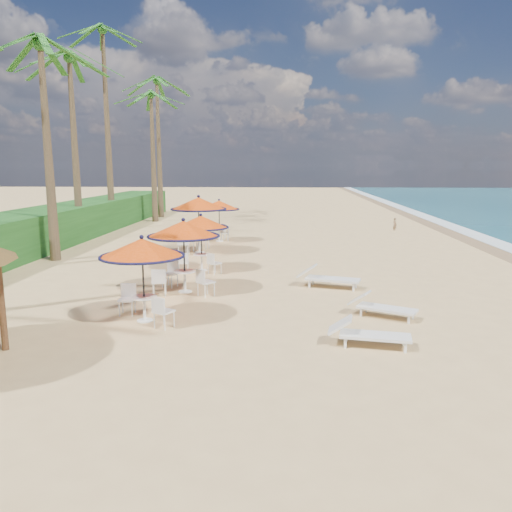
{
  "coord_description": "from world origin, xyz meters",
  "views": [
    {
      "loc": [
        -1.48,
        -11.74,
        3.94
      ],
      "look_at": [
        -2.42,
        3.31,
        1.2
      ],
      "focal_mm": 35.0,
      "sensor_mm": 36.0,
      "label": 1
    }
  ],
  "objects_px": {
    "lounger_far": "(326,277)",
    "lounger_near": "(366,333)",
    "station_4": "(220,209)",
    "lounger_mid": "(380,306)",
    "station_1": "(183,238)",
    "station_2": "(201,227)",
    "station_0": "(142,256)",
    "station_3": "(198,210)"
  },
  "relations": [
    {
      "from": "lounger_far",
      "to": "lounger_near",
      "type": "bearing_deg",
      "value": -68.94
    },
    {
      "from": "station_4",
      "to": "lounger_mid",
      "type": "xyz_separation_m",
      "value": [
        6.0,
        -13.07,
        -1.41
      ]
    },
    {
      "from": "lounger_near",
      "to": "lounger_far",
      "type": "distance_m",
      "value": 5.43
    },
    {
      "from": "station_1",
      "to": "lounger_far",
      "type": "relative_size",
      "value": 1.11
    },
    {
      "from": "station_2",
      "to": "lounger_mid",
      "type": "height_order",
      "value": "station_2"
    },
    {
      "from": "station_0",
      "to": "lounger_far",
      "type": "distance_m",
      "value": 6.45
    },
    {
      "from": "station_0",
      "to": "lounger_near",
      "type": "bearing_deg",
      "value": -15.37
    },
    {
      "from": "station_2",
      "to": "lounger_far",
      "type": "relative_size",
      "value": 1.03
    },
    {
      "from": "lounger_far",
      "to": "station_4",
      "type": "bearing_deg",
      "value": 132.19
    },
    {
      "from": "station_2",
      "to": "lounger_mid",
      "type": "bearing_deg",
      "value": -43.99
    },
    {
      "from": "station_4",
      "to": "lounger_far",
      "type": "height_order",
      "value": "station_4"
    },
    {
      "from": "lounger_near",
      "to": "station_0",
      "type": "bearing_deg",
      "value": 174.14
    },
    {
      "from": "station_3",
      "to": "station_4",
      "type": "height_order",
      "value": "station_3"
    },
    {
      "from": "station_3",
      "to": "lounger_far",
      "type": "height_order",
      "value": "station_3"
    },
    {
      "from": "lounger_mid",
      "to": "lounger_far",
      "type": "xyz_separation_m",
      "value": [
        -1.16,
        3.18,
        0.04
      ]
    },
    {
      "from": "station_4",
      "to": "lounger_near",
      "type": "height_order",
      "value": "station_4"
    },
    {
      "from": "lounger_mid",
      "to": "lounger_far",
      "type": "bearing_deg",
      "value": 136.72
    },
    {
      "from": "station_2",
      "to": "station_4",
      "type": "bearing_deg",
      "value": 92.37
    },
    {
      "from": "station_3",
      "to": "station_1",
      "type": "bearing_deg",
      "value": -83.54
    },
    {
      "from": "station_0",
      "to": "station_1",
      "type": "height_order",
      "value": "station_1"
    },
    {
      "from": "station_2",
      "to": "lounger_mid",
      "type": "xyz_separation_m",
      "value": [
        5.69,
        -5.5,
        -1.37
      ]
    },
    {
      "from": "lounger_near",
      "to": "station_1",
      "type": "bearing_deg",
      "value": 147.63
    },
    {
      "from": "station_1",
      "to": "station_3",
      "type": "distance_m",
      "value": 7.28
    },
    {
      "from": "station_3",
      "to": "lounger_near",
      "type": "relative_size",
      "value": 1.42
    },
    {
      "from": "station_1",
      "to": "station_2",
      "type": "distance_m",
      "value": 3.23
    },
    {
      "from": "lounger_near",
      "to": "lounger_mid",
      "type": "bearing_deg",
      "value": 82.16
    },
    {
      "from": "lounger_near",
      "to": "lounger_far",
      "type": "bearing_deg",
      "value": 104.47
    },
    {
      "from": "station_3",
      "to": "station_2",
      "type": "bearing_deg",
      "value": -78.3
    },
    {
      "from": "station_2",
      "to": "lounger_near",
      "type": "height_order",
      "value": "station_2"
    },
    {
      "from": "station_2",
      "to": "station_4",
      "type": "height_order",
      "value": "station_4"
    },
    {
      "from": "station_1",
      "to": "station_4",
      "type": "xyz_separation_m",
      "value": [
        -0.3,
        10.8,
        -0.02
      ]
    },
    {
      "from": "lounger_near",
      "to": "lounger_far",
      "type": "height_order",
      "value": "lounger_far"
    },
    {
      "from": "station_2",
      "to": "lounger_near",
      "type": "distance_m",
      "value": 9.3
    },
    {
      "from": "station_3",
      "to": "station_4",
      "type": "xyz_separation_m",
      "value": [
        0.52,
        3.57,
        -0.23
      ]
    },
    {
      "from": "station_4",
      "to": "station_0",
      "type": "bearing_deg",
      "value": -90.38
    },
    {
      "from": "station_4",
      "to": "lounger_mid",
      "type": "height_order",
      "value": "station_4"
    },
    {
      "from": "station_4",
      "to": "lounger_near",
      "type": "distance_m",
      "value": 16.25
    },
    {
      "from": "station_1",
      "to": "lounger_mid",
      "type": "relative_size",
      "value": 1.29
    },
    {
      "from": "station_0",
      "to": "station_1",
      "type": "bearing_deg",
      "value": 82.49
    },
    {
      "from": "station_2",
      "to": "station_1",
      "type": "bearing_deg",
      "value": -90.17
    },
    {
      "from": "lounger_near",
      "to": "lounger_far",
      "type": "relative_size",
      "value": 0.88
    },
    {
      "from": "station_2",
      "to": "station_3",
      "type": "xyz_separation_m",
      "value": [
        -0.83,
        4.0,
        0.27
      ]
    }
  ]
}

